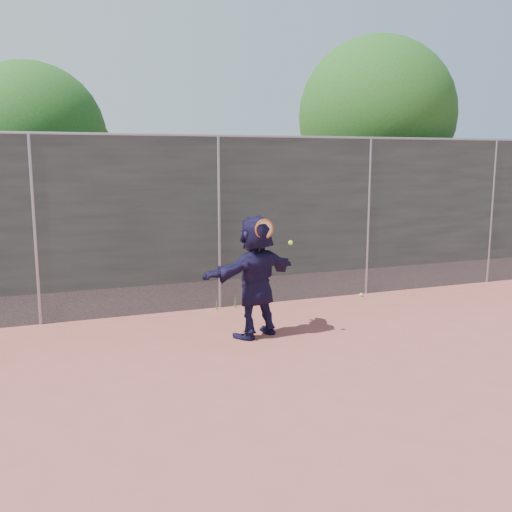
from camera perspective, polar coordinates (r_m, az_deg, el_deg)
name	(u,v)px	position (r m, az deg, el deg)	size (l,w,h in m)	color
ground	(304,376)	(7.13, 4.84, -11.87)	(80.00, 80.00, 0.00)	#9E4C42
player	(256,276)	(8.40, 0.00, -2.03)	(1.68, 0.54, 1.82)	black
ball_ground	(361,295)	(11.17, 10.47, -3.83)	(0.07, 0.07, 0.07)	#B2E733
fence	(219,219)	(9.95, -3.73, 3.72)	(20.00, 0.06, 3.03)	#38423D
swing_action	(267,232)	(8.13, 1.07, 2.44)	(0.58, 0.15, 0.51)	#BF4D12
tree_right	(382,121)	(13.98, 12.48, 13.07)	(3.78, 3.60, 5.39)	#382314
tree_left	(39,142)	(12.53, -20.87, 10.56)	(3.15, 3.00, 4.53)	#382314
weed_clump	(237,300)	(10.19, -1.86, -4.41)	(0.68, 0.07, 0.30)	#387226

